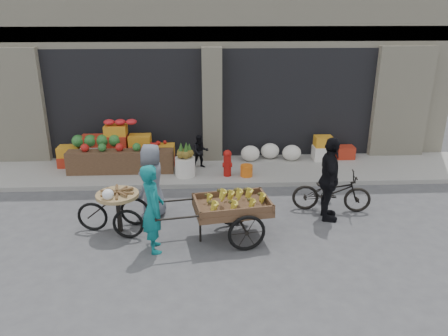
{
  "coord_description": "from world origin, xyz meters",
  "views": [
    {
      "loc": [
        -0.27,
        -7.13,
        4.29
      ],
      "look_at": [
        0.16,
        1.49,
        1.1
      ],
      "focal_mm": 35.0,
      "sensor_mm": 36.0,
      "label": 1
    }
  ],
  "objects_px": {
    "tricycle_cart": "(118,206)",
    "fire_hydrant": "(227,162)",
    "seated_person": "(200,152)",
    "vendor_grey": "(152,181)",
    "bicycle": "(332,192)",
    "cyclist": "(329,179)",
    "vendor_woman": "(153,209)",
    "pineapple_bin": "(185,167)",
    "orange_bucket": "(246,171)",
    "banana_cart": "(230,204)"
  },
  "relations": [
    {
      "from": "seated_person",
      "to": "orange_bucket",
      "type": "bearing_deg",
      "value": -40.26
    },
    {
      "from": "banana_cart",
      "to": "bicycle",
      "type": "bearing_deg",
      "value": 16.74
    },
    {
      "from": "pineapple_bin",
      "to": "vendor_grey",
      "type": "relative_size",
      "value": 0.32
    },
    {
      "from": "seated_person",
      "to": "bicycle",
      "type": "xyz_separation_m",
      "value": [
        2.9,
        -2.6,
        -0.13
      ]
    },
    {
      "from": "banana_cart",
      "to": "cyclist",
      "type": "distance_m",
      "value": 2.27
    },
    {
      "from": "pineapple_bin",
      "to": "cyclist",
      "type": "relative_size",
      "value": 0.29
    },
    {
      "from": "banana_cart",
      "to": "vendor_grey",
      "type": "distance_m",
      "value": 1.93
    },
    {
      "from": "fire_hydrant",
      "to": "cyclist",
      "type": "bearing_deg",
      "value": -49.59
    },
    {
      "from": "tricycle_cart",
      "to": "fire_hydrant",
      "type": "bearing_deg",
      "value": 54.67
    },
    {
      "from": "pineapple_bin",
      "to": "cyclist",
      "type": "distance_m",
      "value": 3.96
    },
    {
      "from": "fire_hydrant",
      "to": "seated_person",
      "type": "xyz_separation_m",
      "value": [
        -0.7,
        0.65,
        0.08
      ]
    },
    {
      "from": "pineapple_bin",
      "to": "bicycle",
      "type": "distance_m",
      "value": 3.86
    },
    {
      "from": "orange_bucket",
      "to": "seated_person",
      "type": "bearing_deg",
      "value": 149.74
    },
    {
      "from": "seated_person",
      "to": "banana_cart",
      "type": "xyz_separation_m",
      "value": [
        0.56,
        -3.74,
        0.16
      ]
    },
    {
      "from": "pineapple_bin",
      "to": "vendor_grey",
      "type": "xyz_separation_m",
      "value": [
        -0.62,
        -2.05,
        0.44
      ]
    },
    {
      "from": "vendor_woman",
      "to": "bicycle",
      "type": "distance_m",
      "value": 4.06
    },
    {
      "from": "seated_person",
      "to": "pineapple_bin",
      "type": "bearing_deg",
      "value": -133.69
    },
    {
      "from": "pineapple_bin",
      "to": "fire_hydrant",
      "type": "height_order",
      "value": "fire_hydrant"
    },
    {
      "from": "seated_person",
      "to": "cyclist",
      "type": "height_order",
      "value": "cyclist"
    },
    {
      "from": "banana_cart",
      "to": "fire_hydrant",
      "type": "bearing_deg",
      "value": 78.11
    },
    {
      "from": "orange_bucket",
      "to": "seated_person",
      "type": "relative_size",
      "value": 0.34
    },
    {
      "from": "banana_cart",
      "to": "vendor_woman",
      "type": "bearing_deg",
      "value": -175.84
    },
    {
      "from": "pineapple_bin",
      "to": "banana_cart",
      "type": "height_order",
      "value": "banana_cart"
    },
    {
      "from": "pineapple_bin",
      "to": "vendor_grey",
      "type": "distance_m",
      "value": 2.19
    },
    {
      "from": "fire_hydrant",
      "to": "tricycle_cart",
      "type": "height_order",
      "value": "tricycle_cart"
    },
    {
      "from": "vendor_woman",
      "to": "tricycle_cart",
      "type": "distance_m",
      "value": 1.12
    },
    {
      "from": "bicycle",
      "to": "cyclist",
      "type": "relative_size",
      "value": 0.94
    },
    {
      "from": "tricycle_cart",
      "to": "bicycle",
      "type": "height_order",
      "value": "tricycle_cart"
    },
    {
      "from": "bicycle",
      "to": "vendor_grey",
      "type": "bearing_deg",
      "value": 99.68
    },
    {
      "from": "vendor_grey",
      "to": "banana_cart",
      "type": "bearing_deg",
      "value": 77.53
    },
    {
      "from": "fire_hydrant",
      "to": "banana_cart",
      "type": "distance_m",
      "value": 3.11
    },
    {
      "from": "fire_hydrant",
      "to": "vendor_grey",
      "type": "relative_size",
      "value": 0.44
    },
    {
      "from": "pineapple_bin",
      "to": "cyclist",
      "type": "xyz_separation_m",
      "value": [
        3.1,
        -2.4,
        0.54
      ]
    },
    {
      "from": "cyclist",
      "to": "tricycle_cart",
      "type": "bearing_deg",
      "value": 103.37
    },
    {
      "from": "banana_cart",
      "to": "vendor_grey",
      "type": "relative_size",
      "value": 1.57
    },
    {
      "from": "vendor_grey",
      "to": "seated_person",
      "type": "bearing_deg",
      "value": -178.95
    },
    {
      "from": "tricycle_cart",
      "to": "cyclist",
      "type": "xyz_separation_m",
      "value": [
        4.34,
        0.34,
        0.34
      ]
    },
    {
      "from": "banana_cart",
      "to": "bicycle",
      "type": "xyz_separation_m",
      "value": [
        2.34,
        1.14,
        -0.29
      ]
    },
    {
      "from": "tricycle_cart",
      "to": "pineapple_bin",
      "type": "bearing_deg",
      "value": 71.34
    },
    {
      "from": "fire_hydrant",
      "to": "banana_cart",
      "type": "bearing_deg",
      "value": -92.53
    },
    {
      "from": "fire_hydrant",
      "to": "pineapple_bin",
      "type": "bearing_deg",
      "value": 177.4
    },
    {
      "from": "vendor_woman",
      "to": "cyclist",
      "type": "height_order",
      "value": "cyclist"
    },
    {
      "from": "banana_cart",
      "to": "cyclist",
      "type": "xyz_separation_m",
      "value": [
        2.14,
        0.74,
        0.17
      ]
    },
    {
      "from": "seated_person",
      "to": "vendor_grey",
      "type": "xyz_separation_m",
      "value": [
        -1.02,
        -2.65,
        0.23
      ]
    },
    {
      "from": "seated_person",
      "to": "bicycle",
      "type": "bearing_deg",
      "value": -51.87
    },
    {
      "from": "vendor_woman",
      "to": "vendor_grey",
      "type": "bearing_deg",
      "value": -6.45
    },
    {
      "from": "fire_hydrant",
      "to": "vendor_woman",
      "type": "xyz_separation_m",
      "value": [
        -1.56,
        -3.44,
        0.34
      ]
    },
    {
      "from": "banana_cart",
      "to": "vendor_woman",
      "type": "height_order",
      "value": "vendor_woman"
    },
    {
      "from": "vendor_woman",
      "to": "tricycle_cart",
      "type": "bearing_deg",
      "value": 33.33
    },
    {
      "from": "seated_person",
      "to": "vendor_grey",
      "type": "bearing_deg",
      "value": -121.08
    }
  ]
}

